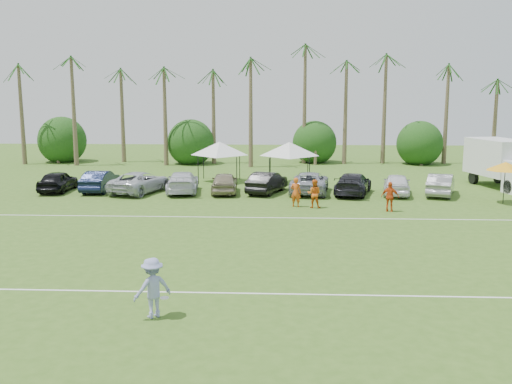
{
  "coord_description": "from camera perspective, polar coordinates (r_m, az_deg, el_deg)",
  "views": [
    {
      "loc": [
        2.94,
        -16.25,
        6.59
      ],
      "look_at": [
        1.54,
        12.92,
        1.6
      ],
      "focal_mm": 40.0,
      "sensor_mm": 36.0,
      "label": 1
    }
  ],
  "objects": [
    {
      "name": "parked_car_9",
      "position": [
        39.7,
        17.98,
        0.72
      ],
      "size": [
        2.89,
        4.65,
        1.45
      ],
      "primitive_type": "imported",
      "rotation": [
        0.0,
        0.0,
        2.81
      ],
      "color": "gray",
      "rests_on": "ground"
    },
    {
      "name": "bush_tree_3",
      "position": [
        56.97,
        16.04,
        4.5
      ],
      "size": [
        4.0,
        4.0,
        4.0
      ],
      "color": "brown",
      "rests_on": "ground"
    },
    {
      "name": "palm_tree_7",
      "position": [
        54.6,
        8.29,
        13.25
      ],
      "size": [
        2.4,
        2.4,
        11.9
      ],
      "color": "brown",
      "rests_on": "ground"
    },
    {
      "name": "parked_car_2",
      "position": [
        39.56,
        -11.53,
        0.97
      ],
      "size": [
        3.81,
        5.68,
        1.45
      ],
      "primitive_type": "imported",
      "rotation": [
        0.0,
        0.0,
        2.85
      ],
      "color": "#B5B7BE",
      "rests_on": "ground"
    },
    {
      "name": "parked_car_7",
      "position": [
        38.66,
        9.68,
        0.83
      ],
      "size": [
        3.24,
        5.34,
        1.45
      ],
      "primitive_type": "imported",
      "rotation": [
        0.0,
        0.0,
        2.88
      ],
      "color": "black",
      "rests_on": "ground"
    },
    {
      "name": "sideline_player_a",
      "position": [
        33.91,
        4.01,
        -0.02
      ],
      "size": [
        0.75,
        0.62,
        1.76
      ],
      "primitive_type": "imported",
      "rotation": [
        0.0,
        0.0,
        2.79
      ],
      "color": "#D35417",
      "rests_on": "ground"
    },
    {
      "name": "palm_tree_3",
      "position": [
        55.45,
        -8.87,
        13.18
      ],
      "size": [
        2.4,
        2.4,
        11.9
      ],
      "color": "brown",
      "rests_on": "ground"
    },
    {
      "name": "bush_tree_2",
      "position": [
        55.54,
        5.92,
        4.7
      ],
      "size": [
        4.0,
        4.0,
        4.0
      ],
      "color": "brown",
      "rests_on": "ground"
    },
    {
      "name": "palm_tree_8",
      "position": [
        55.18,
        13.48,
        10.36
      ],
      "size": [
        2.4,
        2.4,
        8.9
      ],
      "color": "brown",
      "rests_on": "ground"
    },
    {
      "name": "sideline_player_b",
      "position": [
        33.72,
        5.83,
        -0.16
      ],
      "size": [
        0.92,
        0.77,
        1.69
      ],
      "primitive_type": "imported",
      "rotation": [
        0.0,
        0.0,
        2.98
      ],
      "color": "orange",
      "rests_on": "ground"
    },
    {
      "name": "frisbee_player",
      "position": [
        17.49,
        -10.31,
        -9.4
      ],
      "size": [
        1.35,
        1.25,
        1.83
      ],
      "rotation": [
        0.0,
        0.0,
        3.79
      ],
      "color": "#8A8FC4",
      "rests_on": "ground"
    },
    {
      "name": "parked_car_8",
      "position": [
        39.06,
        13.89,
        0.77
      ],
      "size": [
        2.43,
        4.48,
        1.45
      ],
      "primitive_type": "imported",
      "rotation": [
        0.0,
        0.0,
        2.96
      ],
      "color": "white",
      "rests_on": "ground"
    },
    {
      "name": "canopy_tent_right",
      "position": [
        42.72,
        3.37,
        5.0
      ],
      "size": [
        4.48,
        4.48,
        3.63
      ],
      "color": "black",
      "rests_on": "ground"
    },
    {
      "name": "palm_tree_9",
      "position": [
        56.33,
        18.61,
        10.99
      ],
      "size": [
        2.4,
        2.4,
        9.9
      ],
      "color": "brown",
      "rests_on": "ground"
    },
    {
      "name": "ground",
      "position": [
        17.78,
        -7.13,
        -12.13
      ],
      "size": [
        120.0,
        120.0,
        0.0
      ],
      "primitive_type": "plane",
      "color": "#395C1B",
      "rests_on": "ground"
    },
    {
      "name": "box_truck",
      "position": [
        44.29,
        23.57,
        2.72
      ],
      "size": [
        3.96,
        7.05,
        3.43
      ],
      "rotation": [
        0.0,
        0.0,
        0.23
      ],
      "color": "white",
      "rests_on": "ground"
    },
    {
      "name": "parked_car_4",
      "position": [
        38.63,
        -3.18,
        0.95
      ],
      "size": [
        1.99,
        4.35,
        1.45
      ],
      "primitive_type": "imported",
      "rotation": [
        0.0,
        0.0,
        3.21
      ],
      "color": "gray",
      "rests_on": "ground"
    },
    {
      "name": "bush_tree_0",
      "position": [
        59.64,
        -18.9,
        4.57
      ],
      "size": [
        4.0,
        4.0,
        4.0
      ],
      "color": "brown",
      "rests_on": "ground"
    },
    {
      "name": "palm_tree_2",
      "position": [
        56.33,
        -12.92,
        12.13
      ],
      "size": [
        2.4,
        2.4,
        10.9
      ],
      "color": "brown",
      "rests_on": "ground"
    },
    {
      "name": "bush_tree_1",
      "position": [
        56.17,
        -6.44,
        4.74
      ],
      "size": [
        4.0,
        4.0,
        4.0
      ],
      "color": "brown",
      "rests_on": "ground"
    },
    {
      "name": "palm_tree_0",
      "position": [
        59.72,
        -22.28,
        9.84
      ],
      "size": [
        2.4,
        2.4,
        8.9
      ],
      "color": "brown",
      "rests_on": "ground"
    },
    {
      "name": "parked_car_6",
      "position": [
        38.83,
        5.38,
        0.96
      ],
      "size": [
        2.98,
        5.44,
        1.45
      ],
      "primitive_type": "imported",
      "rotation": [
        0.0,
        0.0,
        3.03
      ],
      "color": "#9699A5",
      "rests_on": "ground"
    },
    {
      "name": "palm_tree_1",
      "position": [
        57.83,
        -17.76,
        10.99
      ],
      "size": [
        2.4,
        2.4,
        9.9
      ],
      "color": "brown",
      "rests_on": "ground"
    },
    {
      "name": "palm_tree_4",
      "position": [
        54.7,
        -4.62,
        10.6
      ],
      "size": [
        2.4,
        2.4,
        8.9
      ],
      "color": "brown",
      "rests_on": "ground"
    },
    {
      "name": "parked_car_5",
      "position": [
        38.68,
        1.11,
        0.97
      ],
      "size": [
        2.85,
        4.65,
        1.45
      ],
      "primitive_type": "imported",
      "rotation": [
        0.0,
        0.0,
        2.82
      ],
      "color": "black",
      "rests_on": "ground"
    },
    {
      "name": "parked_car_0",
      "position": [
        41.55,
        -19.2,
        1.04
      ],
      "size": [
        1.8,
        4.28,
        1.45
      ],
      "primitive_type": "imported",
      "rotation": [
        0.0,
        0.0,
        3.16
      ],
      "color": "black",
      "rests_on": "ground"
    },
    {
      "name": "palm_tree_10",
      "position": [
        57.9,
        23.52,
        11.51
      ],
      "size": [
        2.4,
        2.4,
        10.9
      ],
      "color": "brown",
      "rests_on": "ground"
    },
    {
      "name": "market_umbrella",
      "position": [
        37.82,
        23.69,
        2.38
      ],
      "size": [
        2.31,
        2.31,
        2.57
      ],
      "color": "black",
      "rests_on": "ground"
    },
    {
      "name": "canopy_tent_left",
      "position": [
        43.56,
        -3.69,
        5.04
      ],
      "size": [
        4.42,
        4.42,
        3.58
      ],
      "color": "black",
      "rests_on": "ground"
    },
    {
      "name": "palm_tree_5",
      "position": [
        54.36,
        -0.36,
        11.55
      ],
      "size": [
        2.4,
        2.4,
        9.9
      ],
      "color": "brown",
      "rests_on": "ground"
    },
    {
      "name": "parked_car_1",
      "position": [
        40.78,
        -15.31,
        1.08
      ],
      "size": [
        1.62,
        4.42,
        1.45
      ],
      "primitive_type": "imported",
      "rotation": [
        0.0,
        0.0,
        3.12
      ],
      "color": "black",
      "rests_on": "ground"
    },
    {
      "name": "sideline_player_c",
      "position": [
        33.33,
        13.26,
        -0.47
      ],
      "size": [
        1.08,
        0.68,
        1.72
      ],
      "primitive_type": "imported",
      "rotation": [
        0.0,
        0.0,
        2.86
      ],
      "color": "#D24A17",
      "rests_on": "ground"
    },
    {
      "name": "palm_tree_6",
      "position": [
        54.32,
        3.96,
        12.44
      ],
      "size": [
        2.4,
        2.4,
        10.9
      ],
      "color": "brown",
      "rests_on": "ground"
    },
    {
      "name": "parked_car_3",
      "position": [
        39.16,
        -7.36,
        1.0
      ],
      "size": [
        2.57,
        5.18,
        1.45
      ],
      "primitive_type": "imported",
      "rotation": [
        0.0,
        0.0,
        3.25
      ],
      "color": "silver",
      "rests_on": "ground"
    },
    {
      "name": "field_lines",
      "position": [
        25.3,
        -4.04,
        -5.41
      ],
      "size": [
        80.0,
        12.1,
        0.01
      ],
      "color": "white",
      "rests_on": "ground"
    }
  ]
}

